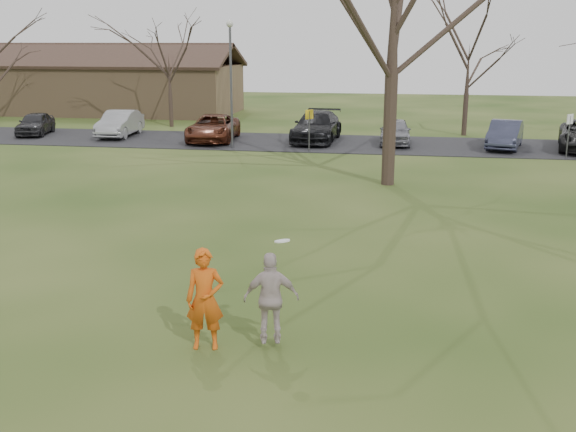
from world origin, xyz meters
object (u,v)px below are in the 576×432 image
object	(u,v)px
car_4	(395,131)
building	(102,87)
car_5	(505,134)
car_3	(317,127)
car_0	(35,123)
player_defender	(205,299)
car_2	(213,128)
catching_play	(271,298)
lamp_post	(231,69)
car_1	(120,123)

from	to	relation	value
car_4	building	bearing A→B (deg)	148.97
car_4	car_5	distance (m)	5.51
car_3	car_0	bearing A→B (deg)	-176.99
player_defender	car_2	size ratio (longest dim) A/B	0.37
car_0	car_3	distance (m)	16.34
car_0	car_2	xyz separation A→B (m)	(10.79, -0.69, 0.06)
player_defender	catching_play	bearing A→B (deg)	-1.91
lamp_post	car_4	bearing A→B (deg)	18.16
car_5	lamp_post	bearing A→B (deg)	-157.36
car_4	building	size ratio (longest dim) A/B	0.19
car_4	catching_play	size ratio (longest dim) A/B	2.00
car_3	lamp_post	xyz separation A→B (m)	(-3.93, -3.02, 3.14)
car_2	car_5	world-z (taller)	car_2
player_defender	building	bearing A→B (deg)	106.75
car_2	building	size ratio (longest dim) A/B	0.24
car_1	car_4	distance (m)	15.44
building	lamp_post	xyz separation A→B (m)	(14.00, -15.50, 2.04)
car_5	catching_play	world-z (taller)	catching_play
car_4	lamp_post	size ratio (longest dim) A/B	0.62
car_0	catching_play	size ratio (longest dim) A/B	1.94
car_2	car_5	size ratio (longest dim) A/B	1.20
lamp_post	car_5	bearing A→B (deg)	9.17
car_4	catching_play	distance (m)	24.84
player_defender	building	world-z (taller)	building
catching_play	building	size ratio (longest dim) A/B	0.09
building	player_defender	bearing A→B (deg)	-63.12
car_3	building	bearing A→B (deg)	147.70
catching_play	car_2	bearing A→B (deg)	108.08
car_2	car_3	size ratio (longest dim) A/B	0.93
car_2	catching_play	bearing A→B (deg)	-76.34
catching_play	lamp_post	distance (m)	23.19
car_1	car_3	world-z (taller)	car_3
catching_play	lamp_post	world-z (taller)	lamp_post
car_2	building	bearing A→B (deg)	128.52
player_defender	car_5	bearing A→B (deg)	60.82
player_defender	lamp_post	world-z (taller)	lamp_post
car_1	lamp_post	world-z (taller)	lamp_post
car_0	building	world-z (taller)	building
car_4	car_3	bearing A→B (deg)	174.16
car_2	catching_play	xyz separation A→B (m)	(7.93, -24.31, 0.22)
car_4	building	xyz separation A→B (m)	(-22.11, 12.84, 1.23)
car_3	player_defender	bearing A→B (deg)	-84.69
car_2	car_3	bearing A→B (deg)	4.06
car_0	car_1	xyz separation A→B (m)	(5.09, 0.17, 0.08)
car_2	catching_play	size ratio (longest dim) A/B	2.59
car_3	lamp_post	size ratio (longest dim) A/B	0.86
car_1	car_2	distance (m)	5.76
car_2	lamp_post	size ratio (longest dim) A/B	0.80
player_defender	car_4	size ratio (longest dim) A/B	0.47
car_0	car_3	bearing A→B (deg)	-12.60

